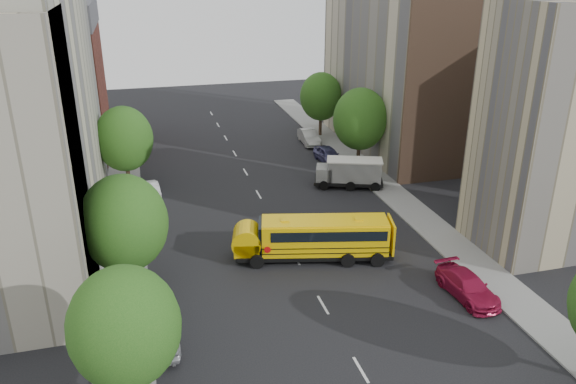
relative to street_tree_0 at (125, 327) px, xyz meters
name	(u,v)px	position (x,y,z in m)	size (l,w,h in m)	color
ground	(288,245)	(11.00, 14.00, -4.64)	(120.00, 120.00, 0.00)	black
sidewalk_left	(124,233)	(-0.50, 19.00, -4.58)	(3.00, 80.00, 0.12)	slate
sidewalk_right	(402,202)	(22.50, 19.00, -4.58)	(3.00, 80.00, 0.12)	slate
lane_markings	(259,194)	(11.00, 24.00, -4.64)	(0.15, 64.00, 0.01)	silver
building_left_cream	(9,106)	(-7.00, 20.00, 5.36)	(10.00, 26.00, 20.00)	#B8B594
building_left_redbrick	(53,91)	(-7.00, 42.00, 1.86)	(10.00, 15.00, 13.00)	maroon
building_right_near	(562,131)	(29.00, 9.50, 3.86)	(10.00, 7.00, 17.00)	tan
building_right_far	(402,65)	(29.00, 34.00, 4.36)	(10.00, 22.00, 18.00)	beige
building_right_sidewall	(457,85)	(29.00, 23.00, 4.36)	(10.10, 0.30, 18.00)	brown
street_tree_0	(125,327)	(0.00, 0.00, 0.00)	(4.80, 4.80, 7.41)	#38281C
street_tree_1	(124,223)	(0.00, 10.00, 0.31)	(5.12, 5.12, 7.90)	#38281C
street_tree_2	(124,139)	(0.00, 28.00, 0.19)	(4.99, 4.99, 7.71)	#38281C
street_tree_4	(360,119)	(22.00, 28.00, 0.43)	(5.25, 5.25, 8.10)	#38281C
street_tree_5	(321,97)	(22.00, 40.00, 0.06)	(4.86, 4.86, 7.51)	#38281C
school_bus	(313,237)	(12.12, 11.67, -2.97)	(10.89, 4.81, 3.00)	black
safari_truck	(349,172)	(19.39, 23.66, -3.24)	(6.54, 4.14, 2.65)	black
parked_car_0	(160,331)	(1.40, 4.78, -3.84)	(1.90, 4.73, 1.61)	#A8AAAF
parked_car_1	(150,189)	(1.71, 25.99, -3.94)	(1.47, 4.23, 1.39)	silver
parked_car_3	(467,286)	(19.80, 4.59, -3.92)	(2.02, 4.97, 1.44)	maroon
parked_car_4	(328,155)	(19.80, 30.64, -3.85)	(1.87, 4.64, 1.58)	#393862
parked_car_5	(309,137)	(19.80, 37.33, -3.85)	(1.68, 4.82, 1.59)	#9F9F9A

